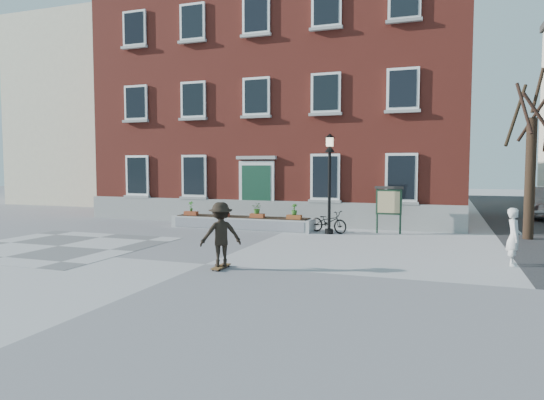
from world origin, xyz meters
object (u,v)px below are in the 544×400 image
at_px(bystander, 514,237).
at_px(notice_board, 389,202).
at_px(bicycle, 328,222).
at_px(skateboarder, 221,234).
at_px(lamp_post, 330,169).

height_order(bystander, notice_board, notice_board).
bearing_deg(bicycle, skateboarder, -168.33).
distance_m(lamp_post, notice_board, 2.68).
relative_size(bystander, lamp_post, 0.40).
bearing_deg(lamp_post, skateboarder, -99.13).
bearing_deg(notice_board, bystander, -53.71).
xyz_separation_m(bystander, lamp_post, (-6.03, 4.35, 1.76)).
bearing_deg(bicycle, bystander, -107.67).
relative_size(bicycle, lamp_post, 0.43).
distance_m(lamp_post, skateboarder, 7.62).
height_order(bystander, lamp_post, lamp_post).
bearing_deg(bystander, lamp_post, 55.92).
height_order(lamp_post, skateboarder, lamp_post).
height_order(bicycle, lamp_post, lamp_post).
bearing_deg(skateboarder, bicycle, 82.02).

